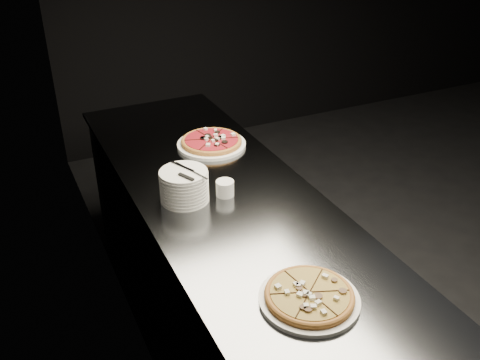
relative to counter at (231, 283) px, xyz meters
name	(u,v)px	position (x,y,z in m)	size (l,w,h in m)	color
wall_left	(132,105)	(-0.37, 0.00, 0.94)	(0.02, 5.00, 2.80)	black
counter	(231,283)	(0.00, 0.00, 0.00)	(0.74, 2.44, 0.92)	slate
pizza_mushroom	(309,296)	(-0.03, -0.68, 0.48)	(0.37, 0.37, 0.04)	white
pizza_tomato	(211,142)	(0.13, 0.50, 0.48)	(0.38, 0.38, 0.04)	white
plate_stack	(184,186)	(-0.17, 0.07, 0.53)	(0.20, 0.20, 0.13)	white
cutlery	(186,172)	(-0.16, 0.06, 0.60)	(0.08, 0.21, 0.01)	#B4B6BB
ramekin	(225,188)	(-0.01, 0.03, 0.49)	(0.08, 0.08, 0.07)	silver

